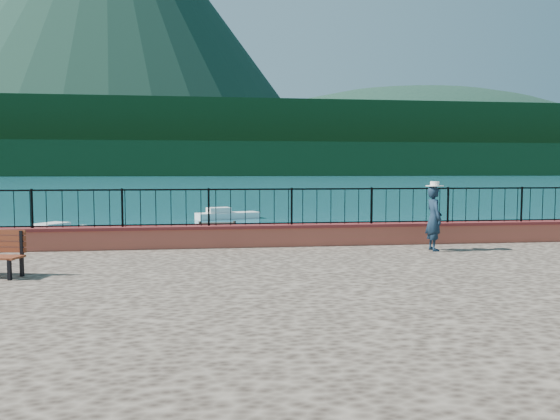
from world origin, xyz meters
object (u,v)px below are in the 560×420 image
object	(u,v)px
person	(434,219)
boat_2	(462,232)
boat_3	(62,230)
boat_1	(293,236)
boat_0	(83,243)
boat_4	(228,213)

from	to	relation	value
person	boat_2	bearing A→B (deg)	-28.47
boat_2	boat_3	xyz separation A→B (m)	(-18.35, 3.65, 0.00)
boat_1	boat_3	distance (m)	11.29
boat_0	boat_1	world-z (taller)	same
person	boat_4	world-z (taller)	person
person	boat_4	size ratio (longest dim) A/B	0.39
boat_0	boat_1	bearing A→B (deg)	-3.50
boat_4	person	bearing A→B (deg)	-96.32
boat_2	boat_0	bearing A→B (deg)	140.29
boat_1	boat_3	bearing A→B (deg)	173.77
boat_0	boat_3	xyz separation A→B (m)	(-2.08, 5.20, 0.00)
person	boat_1	world-z (taller)	person
person	boat_0	size ratio (longest dim) A/B	0.38
boat_1	boat_4	world-z (taller)	same
boat_0	boat_2	xyz separation A→B (m)	(16.27, 1.55, 0.00)
boat_0	boat_4	bearing A→B (deg)	55.97
boat_2	boat_4	world-z (taller)	same
boat_0	boat_2	bearing A→B (deg)	-5.32
boat_3	boat_4	xyz separation A→B (m)	(8.23, 9.11, 0.00)
person	boat_2	xyz separation A→B (m)	(5.82, 10.27, -1.62)
person	boat_1	distance (m)	10.13
person	boat_0	xyz separation A→B (m)	(-10.45, 8.71, -1.62)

